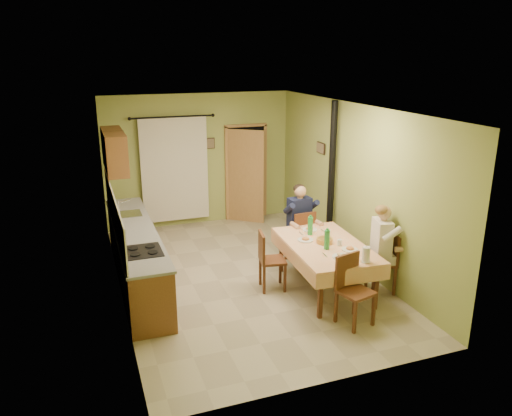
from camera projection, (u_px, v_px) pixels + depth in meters
name	position (u px, v px, depth m)	size (l,w,h in m)	color
floor	(244.00, 276.00, 8.39)	(4.00, 6.00, 0.01)	tan
room_shell	(243.00, 171.00, 7.85)	(4.04, 6.04, 2.82)	#99A755
kitchen_run	(136.00, 254.00, 8.05)	(0.64, 3.64, 1.56)	brown
upper_cabinets	(114.00, 151.00, 8.74)	(0.35, 1.40, 0.70)	brown
curtain	(175.00, 169.00, 10.44)	(1.70, 0.07, 2.22)	black
doorway	(246.00, 174.00, 10.96)	(0.96, 0.56, 2.15)	black
dining_table	(325.00, 267.00, 7.85)	(1.25, 1.98, 0.76)	#EBAA7B
tableware	(330.00, 242.00, 7.63)	(0.71, 1.66, 0.33)	white
chair_far	(300.00, 246.00, 8.90)	(0.44, 0.44, 0.97)	#552C17
chair_near	(354.00, 304.00, 6.86)	(0.51, 0.51, 0.98)	#552C17
chair_right	(382.00, 274.00, 7.80)	(0.48, 0.48, 0.95)	#552C17
chair_left	(272.00, 272.00, 7.88)	(0.45, 0.45, 0.95)	#552C17
man_far	(300.00, 215.00, 8.74)	(0.60, 0.48, 1.39)	#141938
man_right	(384.00, 239.00, 7.62)	(0.55, 0.64, 1.39)	silver
stove_flue	(330.00, 198.00, 9.24)	(0.24, 0.24, 2.80)	black
picture_back	(210.00, 143.00, 10.61)	(0.19, 0.03, 0.23)	black
picture_right	(321.00, 148.00, 9.55)	(0.03, 0.31, 0.21)	brown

